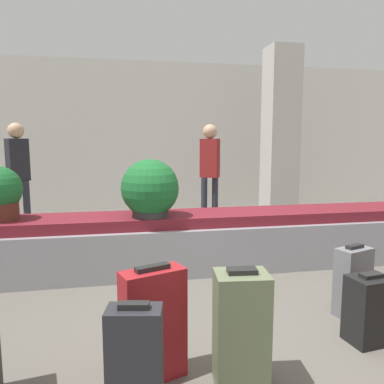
{
  "coord_description": "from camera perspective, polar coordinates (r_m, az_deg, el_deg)",
  "views": [
    {
      "loc": [
        -0.82,
        -2.76,
        1.49
      ],
      "look_at": [
        0.0,
        1.48,
        0.91
      ],
      "focal_mm": 35.0,
      "sensor_mm": 36.0,
      "label": 1
    }
  ],
  "objects": [
    {
      "name": "carousel",
      "position": [
        4.48,
        0.0,
        -7.52
      ],
      "size": [
        8.42,
        0.81,
        0.66
      ],
      "color": "gray",
      "rests_on": "ground_plane"
    },
    {
      "name": "suitcase_1",
      "position": [
        3.58,
        23.28,
        -12.39
      ],
      "size": [
        0.34,
        0.26,
        0.62
      ],
      "rotation": [
        0.0,
        0.0,
        0.32
      ],
      "color": "slate",
      "rests_on": "ground_plane"
    },
    {
      "name": "ground_plane",
      "position": [
        3.25,
        5.29,
        -19.71
      ],
      "size": [
        18.0,
        18.0,
        0.0
      ],
      "primitive_type": "plane",
      "color": "#59544C"
    },
    {
      "name": "suitcase_6",
      "position": [
        2.12,
        -8.66,
        -25.3
      ],
      "size": [
        0.3,
        0.21,
        0.7
      ],
      "rotation": [
        0.0,
        0.0,
        -0.19
      ],
      "color": "#232328",
      "rests_on": "ground_plane"
    },
    {
      "name": "traveler_1",
      "position": [
        6.68,
        -24.98,
        3.49
      ],
      "size": [
        0.36,
        0.34,
        1.79
      ],
      "rotation": [
        0.0,
        0.0,
        -2.47
      ],
      "color": "#282833",
      "rests_on": "ground_plane"
    },
    {
      "name": "suitcase_2",
      "position": [
        3.2,
        25.38,
        -15.86
      ],
      "size": [
        0.33,
        0.27,
        0.53
      ],
      "rotation": [
        0.0,
        0.0,
        0.12
      ],
      "color": "black",
      "rests_on": "ground_plane"
    },
    {
      "name": "back_wall",
      "position": [
        8.34,
        -5.37,
        8.39
      ],
      "size": [
        18.0,
        0.06,
        3.2
      ],
      "color": "silver",
      "rests_on": "ground_plane"
    },
    {
      "name": "pillar",
      "position": [
        7.23,
        13.3,
        8.33
      ],
      "size": [
        0.56,
        0.56,
        3.2
      ],
      "color": "beige",
      "rests_on": "ground_plane"
    },
    {
      "name": "suitcase_5",
      "position": [
        2.49,
        -5.92,
        -19.44
      ],
      "size": [
        0.43,
        0.3,
        0.74
      ],
      "rotation": [
        0.0,
        0.0,
        0.35
      ],
      "color": "maroon",
      "rests_on": "ground_plane"
    },
    {
      "name": "potted_plant_1",
      "position": [
        4.18,
        -6.41,
        0.32
      ],
      "size": [
        0.64,
        0.64,
        0.64
      ],
      "color": "#2D2D2D",
      "rests_on": "carousel"
    },
    {
      "name": "suitcase_3",
      "position": [
        2.45,
        7.47,
        -19.96
      ],
      "size": [
        0.35,
        0.29,
        0.74
      ],
      "rotation": [
        0.0,
        0.0,
        -0.11
      ],
      "color": "#5B6647",
      "rests_on": "ground_plane"
    },
    {
      "name": "traveler_0",
      "position": [
        6.67,
        2.73,
        4.19
      ],
      "size": [
        0.37,
        0.33,
        1.79
      ],
      "rotation": [
        0.0,
        0.0,
        -0.6
      ],
      "color": "#282833",
      "rests_on": "ground_plane"
    }
  ]
}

